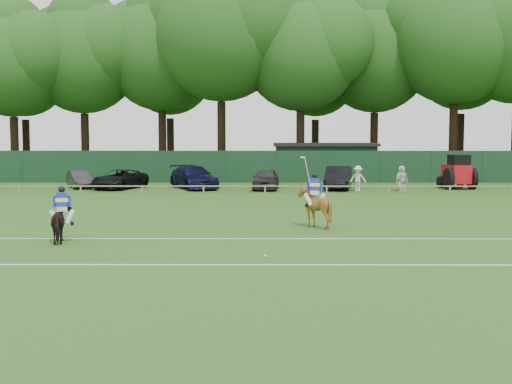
{
  "coord_description": "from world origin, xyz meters",
  "views": [
    {
      "loc": [
        0.68,
        -26.23,
        4.0
      ],
      "look_at": [
        0.5,
        3.0,
        1.4
      ],
      "focal_mm": 48.0,
      "sensor_mm": 36.0,
      "label": 1
    }
  ],
  "objects_px": {
    "suv_black": "(120,179)",
    "spectator_right": "(402,178)",
    "spectator_mid": "(403,180)",
    "estate_black": "(338,178)",
    "utility_shed": "(325,161)",
    "sedan_grey": "(80,179)",
    "horse_chestnut": "(315,207)",
    "sedan_navy": "(194,177)",
    "horse_dark": "(62,223)",
    "spectator_left": "(358,178)",
    "hatch_grey": "(266,179)",
    "tractor": "(457,173)",
    "polo_ball": "(265,256)"
  },
  "relations": [
    {
      "from": "horse_chestnut",
      "to": "hatch_grey",
      "type": "distance_m",
      "value": 18.83
    },
    {
      "from": "spectator_mid",
      "to": "tractor",
      "type": "height_order",
      "value": "tractor"
    },
    {
      "from": "suv_black",
      "to": "spectator_right",
      "type": "xyz_separation_m",
      "value": [
        19.36,
        -1.32,
        0.16
      ]
    },
    {
      "from": "horse_dark",
      "to": "spectator_mid",
      "type": "relative_size",
      "value": 1.09
    },
    {
      "from": "spectator_right",
      "to": "spectator_mid",
      "type": "bearing_deg",
      "value": -106.29
    },
    {
      "from": "hatch_grey",
      "to": "spectator_right",
      "type": "relative_size",
      "value": 2.52
    },
    {
      "from": "spectator_mid",
      "to": "spectator_right",
      "type": "bearing_deg",
      "value": 58.06
    },
    {
      "from": "hatch_grey",
      "to": "estate_black",
      "type": "relative_size",
      "value": 0.89
    },
    {
      "from": "sedan_navy",
      "to": "spectator_mid",
      "type": "height_order",
      "value": "sedan_navy"
    },
    {
      "from": "horse_chestnut",
      "to": "sedan_navy",
      "type": "bearing_deg",
      "value": -66.46
    },
    {
      "from": "tractor",
      "to": "estate_black",
      "type": "bearing_deg",
      "value": 175.07
    },
    {
      "from": "horse_dark",
      "to": "polo_ball",
      "type": "bearing_deg",
      "value": 143.1
    },
    {
      "from": "suv_black",
      "to": "sedan_navy",
      "type": "xyz_separation_m",
      "value": [
        5.12,
        0.27,
        0.12
      ]
    },
    {
      "from": "horse_dark",
      "to": "tractor",
      "type": "height_order",
      "value": "tractor"
    },
    {
      "from": "horse_chestnut",
      "to": "spectator_mid",
      "type": "distance_m",
      "value": 18.56
    },
    {
      "from": "spectator_left",
      "to": "sedan_navy",
      "type": "bearing_deg",
      "value": 169.97
    },
    {
      "from": "estate_black",
      "to": "tractor",
      "type": "relative_size",
      "value": 1.56
    },
    {
      "from": "spectator_right",
      "to": "polo_ball",
      "type": "relative_size",
      "value": 18.64
    },
    {
      "from": "sedan_grey",
      "to": "utility_shed",
      "type": "distance_m",
      "value": 19.84
    },
    {
      "from": "horse_chestnut",
      "to": "polo_ball",
      "type": "relative_size",
      "value": 19.42
    },
    {
      "from": "spectator_left",
      "to": "utility_shed",
      "type": "xyz_separation_m",
      "value": [
        -1.23,
        10.54,
        0.69
      ]
    },
    {
      "from": "horse_dark",
      "to": "spectator_left",
      "type": "xyz_separation_m",
      "value": [
        13.68,
        21.33,
        0.13
      ]
    },
    {
      "from": "sedan_grey",
      "to": "hatch_grey",
      "type": "height_order",
      "value": "hatch_grey"
    },
    {
      "from": "sedan_navy",
      "to": "spectator_right",
      "type": "height_order",
      "value": "spectator_right"
    },
    {
      "from": "spectator_right",
      "to": "tractor",
      "type": "xyz_separation_m",
      "value": [
        4.15,
        1.4,
        0.29
      ]
    },
    {
      "from": "utility_shed",
      "to": "estate_black",
      "type": "bearing_deg",
      "value": -89.39
    },
    {
      "from": "hatch_grey",
      "to": "polo_ball",
      "type": "distance_m",
      "value": 25.49
    },
    {
      "from": "estate_black",
      "to": "spectator_mid",
      "type": "height_order",
      "value": "estate_black"
    },
    {
      "from": "suv_black",
      "to": "estate_black",
      "type": "height_order",
      "value": "estate_black"
    },
    {
      "from": "estate_black",
      "to": "utility_shed",
      "type": "height_order",
      "value": "utility_shed"
    },
    {
      "from": "spectator_right",
      "to": "tractor",
      "type": "bearing_deg",
      "value": 9.85
    },
    {
      "from": "sedan_navy",
      "to": "sedan_grey",
      "type": "bearing_deg",
      "value": 152.97
    },
    {
      "from": "hatch_grey",
      "to": "suv_black",
      "type": "bearing_deg",
      "value": -178.87
    },
    {
      "from": "horse_chestnut",
      "to": "spectator_mid",
      "type": "relative_size",
      "value": 1.12
    },
    {
      "from": "sedan_grey",
      "to": "spectator_mid",
      "type": "distance_m",
      "value": 22.43
    },
    {
      "from": "utility_shed",
      "to": "polo_ball",
      "type": "bearing_deg",
      "value": -98.44
    },
    {
      "from": "estate_black",
      "to": "tractor",
      "type": "xyz_separation_m",
      "value": [
        8.31,
        0.32,
        0.34
      ]
    },
    {
      "from": "horse_dark",
      "to": "suv_black",
      "type": "relative_size",
      "value": 0.35
    },
    {
      "from": "sedan_navy",
      "to": "polo_ball",
      "type": "height_order",
      "value": "sedan_navy"
    },
    {
      "from": "polo_ball",
      "to": "tractor",
      "type": "xyz_separation_m",
      "value": [
        13.56,
        26.07,
        1.08
      ]
    },
    {
      "from": "spectator_mid",
      "to": "spectator_right",
      "type": "height_order",
      "value": "spectator_right"
    },
    {
      "from": "spectator_left",
      "to": "spectator_mid",
      "type": "relative_size",
      "value": 1.09
    },
    {
      "from": "sedan_navy",
      "to": "spectator_right",
      "type": "relative_size",
      "value": 3.27
    },
    {
      "from": "horse_dark",
      "to": "sedan_navy",
      "type": "height_order",
      "value": "sedan_navy"
    },
    {
      "from": "horse_chestnut",
      "to": "sedan_navy",
      "type": "height_order",
      "value": "horse_chestnut"
    },
    {
      "from": "sedan_grey",
      "to": "suv_black",
      "type": "xyz_separation_m",
      "value": [
        3.0,
        -0.68,
        0.05
      ]
    },
    {
      "from": "suv_black",
      "to": "spectator_right",
      "type": "relative_size",
      "value": 2.89
    },
    {
      "from": "sedan_navy",
      "to": "horse_dark",
      "type": "bearing_deg",
      "value": -120.12
    },
    {
      "from": "horse_chestnut",
      "to": "spectator_right",
      "type": "xyz_separation_m",
      "value": [
        7.32,
        17.93,
        -0.04
      ]
    },
    {
      "from": "suv_black",
      "to": "sedan_navy",
      "type": "bearing_deg",
      "value": 22.46
    }
  ]
}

